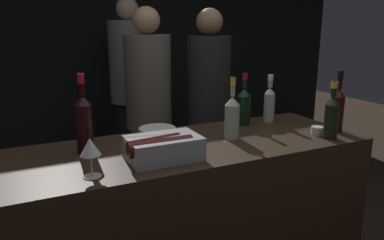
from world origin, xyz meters
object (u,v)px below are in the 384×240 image
Objects in this scene: red_wine_bottle_burgundy at (244,105)px; person_grey_polo at (149,106)px; rose_wine_bottle at (232,116)px; wine_glass at (90,148)px; champagne_bottle at (332,115)px; bowl_white at (157,133)px; person_blond_tee at (209,105)px; person_in_hoodie at (130,85)px; ice_bin_with_bottles at (162,147)px; candle_votive at (317,131)px; white_wine_bottle at (269,102)px; red_wine_bottle_black_foil at (337,108)px; red_wine_bottle_tall at (84,122)px.

person_grey_polo reaches higher than red_wine_bottle_burgundy.
wine_glass is at bearing -165.07° from rose_wine_bottle.
rose_wine_bottle is 1.05× the size of red_wine_bottle_burgundy.
bowl_white is at bearing 155.39° from champagne_bottle.
person_blond_tee reaches higher than wine_glass.
champagne_bottle is at bearing -29.07° from person_grey_polo.
person_in_hoodie is 1.07× the size of person_blond_tee.
candle_votive is (0.94, -0.00, -0.04)m from ice_bin_with_bottles.
person_grey_polo reaches higher than ice_bin_with_bottles.
person_grey_polo is (0.28, 0.96, -0.06)m from bowl_white.
person_blond_tee is at bearing 78.29° from red_wine_bottle_burgundy.
person_blond_tee is (0.84, 1.11, -0.09)m from ice_bin_with_bottles.
white_wine_bottle reaches higher than wine_glass.
white_wine_bottle is at bearing 22.27° from ice_bin_with_bottles.
champagne_bottle reaches higher than ice_bin_with_bottles.
person_in_hoodie is (-0.43, 1.65, -0.09)m from white_wine_bottle.
wine_glass is at bearing -168.76° from ice_bin_with_bottles.
person_blond_tee is (-0.25, 1.11, -0.17)m from red_wine_bottle_black_foil.
red_wine_bottle_tall is 1.28× the size of white_wine_bottle.
person_grey_polo is at bearing 108.93° from red_wine_bottle_burgundy.
red_wine_bottle_tall is at bearing -85.98° from person_grey_polo.
red_wine_bottle_black_foil is 0.20× the size of person_blond_tee.
rose_wine_bottle is (-0.48, 0.15, 0.10)m from candle_votive.
red_wine_bottle_tall reaches higher than bowl_white.
person_blond_tee is (0.75, 0.81, -0.07)m from bowl_white.
person_in_hoodie reaches higher than candle_votive.
white_wine_bottle is 0.16× the size of person_in_hoodie.
red_wine_bottle_burgundy is 0.19× the size of person_blond_tee.
red_wine_bottle_burgundy is 0.18× the size of person_grey_polo.
champagne_bottle is 0.45m from white_wine_bottle.
candle_votive is 1.12m from person_blond_tee.
person_in_hoodie reaches higher than rose_wine_bottle.
candle_votive is at bearing 80.97° from person_in_hoodie.
ice_bin_with_bottles is 0.95m from white_wine_bottle.
red_wine_bottle_burgundy is (0.22, 0.21, -0.00)m from rose_wine_bottle.
bowl_white is (0.09, 0.30, -0.03)m from ice_bin_with_bottles.
person_in_hoodie is 1.07× the size of person_grey_polo.
ice_bin_with_bottles is at bearing -106.96° from bowl_white.
champagne_bottle is 0.52m from red_wine_bottle_burgundy.
ice_bin_with_bottles is 0.98× the size of red_wine_bottle_black_foil.
person_in_hoodie reaches higher than ice_bin_with_bottles.
person_blond_tee is (0.16, 0.75, -0.16)m from red_wine_bottle_burgundy.
candle_votive is at bearing -79.15° from white_wine_bottle.
bowl_white is 0.60m from red_wine_bottle_burgundy.
person_blond_tee reaches higher than bowl_white.
red_wine_bottle_burgundy is (-0.41, 0.35, -0.01)m from red_wine_bottle_black_foil.
rose_wine_bottle reaches higher than red_wine_bottle_burgundy.
red_wine_bottle_tall is at bearing 172.10° from rose_wine_bottle.
white_wine_bottle is 0.77m from person_blond_tee.
red_wine_bottle_burgundy is at bearing 22.73° from wine_glass.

